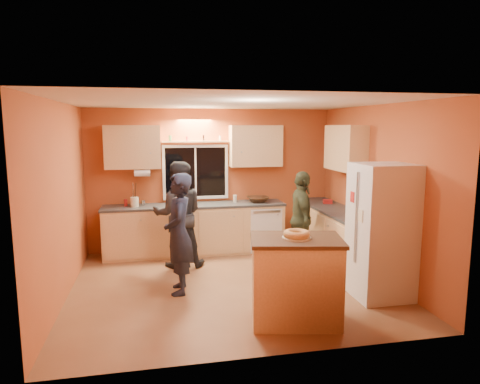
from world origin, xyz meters
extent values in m
plane|color=brown|center=(0.00, 0.00, 0.00)|extent=(4.50, 4.50, 0.00)
cube|color=#B6562E|center=(0.00, 2.00, 1.30)|extent=(4.50, 0.04, 2.60)
cube|color=#B6562E|center=(0.00, -2.00, 1.30)|extent=(4.50, 0.04, 2.60)
cube|color=#B6562E|center=(-2.25, 0.00, 1.30)|extent=(0.04, 4.00, 2.60)
cube|color=#B6562E|center=(2.25, 0.00, 1.30)|extent=(0.04, 4.00, 2.60)
cube|color=white|center=(0.00, 0.00, 2.60)|extent=(4.50, 4.00, 0.02)
cube|color=black|center=(-0.30, 1.99, 1.45)|extent=(1.10, 0.02, 0.90)
cube|color=white|center=(-0.30, 1.97, 1.45)|extent=(1.20, 0.04, 1.00)
cube|color=tan|center=(-1.40, 1.83, 1.92)|extent=(0.95, 0.33, 0.75)
cube|color=tan|center=(0.80, 1.83, 1.92)|extent=(0.95, 0.33, 0.75)
cube|color=tan|center=(2.08, 0.80, 1.92)|extent=(0.33, 1.00, 0.75)
cylinder|color=silver|center=(-1.25, 1.72, 1.48)|extent=(0.27, 0.12, 0.12)
cube|color=tan|center=(-0.35, 1.70, 0.43)|extent=(3.20, 0.60, 0.86)
cube|color=#282B2D|center=(-0.35, 1.70, 0.88)|extent=(3.24, 0.62, 0.04)
cube|color=tan|center=(1.95, 1.70, 0.43)|extent=(0.60, 0.60, 0.86)
cube|color=#282B2D|center=(1.95, 1.70, 0.88)|extent=(0.62, 0.62, 0.04)
cube|color=tan|center=(1.95, 0.50, 0.43)|extent=(0.60, 1.80, 0.86)
cube|color=#282B2D|center=(1.95, 0.50, 0.88)|extent=(0.62, 1.84, 0.04)
cube|color=silver|center=(1.89, -0.80, 0.90)|extent=(0.72, 0.70, 1.80)
cube|color=tan|center=(0.53, -1.30, 0.49)|extent=(1.11, 0.85, 0.98)
cube|color=#322010|center=(0.53, -1.30, 0.99)|extent=(1.16, 0.91, 0.04)
torus|color=tan|center=(0.53, -1.30, 1.06)|extent=(0.31, 0.31, 0.09)
imported|color=black|center=(-0.74, -0.12, 0.83)|extent=(0.43, 0.62, 1.66)
imported|color=black|center=(-0.68, 1.03, 0.86)|extent=(0.88, 0.71, 1.73)
imported|color=#2C3220|center=(1.29, 0.65, 0.78)|extent=(0.50, 0.96, 1.57)
imported|color=#322010|center=(0.82, 1.71, 0.95)|extent=(0.40, 0.40, 0.10)
cylinder|color=beige|center=(-1.40, 1.67, 0.99)|extent=(0.14, 0.14, 0.17)
imported|color=gray|center=(1.94, -0.14, 1.05)|extent=(0.29, 0.26, 0.30)
cube|color=#B11D1B|center=(2.02, 1.30, 0.94)|extent=(0.19, 0.16, 0.07)
camera|label=1|loc=(-1.06, -5.84, 2.27)|focal=32.00mm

